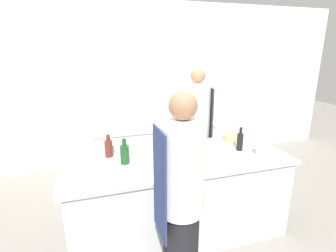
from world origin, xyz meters
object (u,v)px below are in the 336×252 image
(chef_at_prep_near, at_px, (181,202))
(bowl_prep_small, at_px, (233,137))
(chef_at_stove, at_px, (196,133))
(bottle_cooking_oil, at_px, (161,146))
(bottle_vinegar, at_px, (125,154))
(bowl_mixing_large, at_px, (145,147))
(bottle_olive_oil, at_px, (168,154))
(stockpot, at_px, (154,119))
(bottle_wine, at_px, (109,148))
(bottle_water, at_px, (240,141))
(oven_range, at_px, (224,131))
(bottle_sauce, at_px, (260,148))
(cup, at_px, (116,147))

(chef_at_prep_near, bearing_deg, bowl_prep_small, -45.34)
(chef_at_stove, xyz_separation_m, bottle_cooking_oil, (-0.69, -0.63, 0.13))
(bottle_vinegar, relative_size, bottle_cooking_oil, 0.88)
(bowl_mixing_large, bearing_deg, chef_at_prep_near, -87.86)
(bottle_olive_oil, distance_m, stockpot, 1.32)
(stockpot, bearing_deg, bottle_wine, -127.34)
(chef_at_stove, bearing_deg, bottle_water, 30.85)
(bottle_wine, relative_size, bowl_prep_small, 1.08)
(oven_range, distance_m, bottle_sauce, 2.13)
(bottle_olive_oil, relative_size, bowl_prep_small, 0.90)
(oven_range, relative_size, bottle_sauce, 4.99)
(oven_range, relative_size, bottle_water, 3.89)
(bottle_vinegar, xyz_separation_m, stockpot, (0.61, 1.20, 0.01))
(bottle_wine, height_order, bottle_sauce, bottle_wine)
(bowl_prep_small, bearing_deg, cup, 177.09)
(bottle_cooking_oil, height_order, bowl_mixing_large, bottle_cooking_oil)
(bottle_water, bearing_deg, bottle_wine, 169.70)
(oven_range, distance_m, bowl_mixing_large, 2.38)
(chef_at_stove, xyz_separation_m, bottle_water, (0.21, -0.74, 0.12))
(bowl_mixing_large, xyz_separation_m, stockpot, (0.34, 0.92, 0.07))
(bottle_wine, xyz_separation_m, stockpot, (0.75, 0.98, 0.01))
(bottle_wine, height_order, bottle_water, bottle_water)
(chef_at_stove, distance_m, bottle_vinegar, 1.30)
(bottle_vinegar, xyz_separation_m, bottle_sauce, (1.43, -0.23, -0.02))
(oven_range, distance_m, chef_at_stove, 1.49)
(bottle_sauce, xyz_separation_m, bowl_prep_small, (-0.03, 0.51, -0.04))
(oven_range, xyz_separation_m, bottle_olive_oil, (-1.68, -1.83, 0.47))
(bowl_prep_small, bearing_deg, stockpot, 130.50)
(oven_range, height_order, bottle_sauce, bottle_sauce)
(bottle_cooking_oil, height_order, bottle_water, bottle_cooking_oil)
(oven_range, bearing_deg, bottle_vinegar, -140.56)
(chef_at_stove, xyz_separation_m, bottle_wine, (-1.23, -0.48, 0.11))
(bottle_sauce, bearing_deg, oven_range, 70.90)
(cup, bearing_deg, bottle_wine, -124.03)
(bowl_mixing_large, bearing_deg, bottle_olive_oil, -68.08)
(oven_range, height_order, bottle_cooking_oil, bottle_cooking_oil)
(bottle_olive_oil, bearing_deg, bowl_prep_small, 21.28)
(bottle_wine, xyz_separation_m, bottle_sauce, (1.56, -0.45, -0.02))
(chef_at_stove, height_order, bottle_sauce, chef_at_stove)
(bottle_olive_oil, bearing_deg, chef_at_stove, 50.40)
(chef_at_prep_near, xyz_separation_m, bowl_mixing_large, (-0.04, 1.08, 0.07))
(chef_at_prep_near, relative_size, bottle_sauce, 8.34)
(bottle_olive_oil, height_order, bowl_prep_small, bottle_olive_oil)
(bottle_sauce, bearing_deg, bottle_wine, 163.78)
(bowl_prep_small, bearing_deg, chef_at_stove, 126.26)
(bottle_sauce, relative_size, cup, 2.28)
(bottle_cooking_oil, bearing_deg, bottle_sauce, -16.28)
(bowl_mixing_large, bearing_deg, oven_range, 38.28)
(bottle_wine, distance_m, bottle_cooking_oil, 0.56)
(bottle_vinegar, bearing_deg, bowl_prep_small, 11.33)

